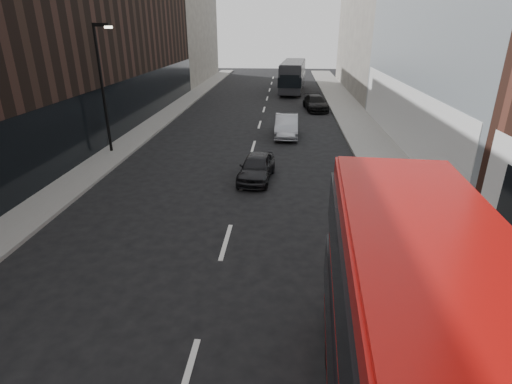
% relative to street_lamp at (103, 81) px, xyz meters
% --- Properties ---
extents(sidewalk_right, '(3.00, 80.00, 0.15)m').
position_rel_street_lamp_xyz_m(sidewalk_right, '(15.72, 7.00, -4.11)').
color(sidewalk_right, slate).
rests_on(sidewalk_right, ground).
extents(sidewalk_left, '(2.00, 80.00, 0.15)m').
position_rel_street_lamp_xyz_m(sidewalk_left, '(0.22, 7.00, -4.11)').
color(sidewalk_left, slate).
rests_on(sidewalk_left, ground).
extents(building_left_mid, '(5.00, 24.00, 14.00)m').
position_rel_street_lamp_xyz_m(building_left_mid, '(-3.28, 12.00, 2.82)').
color(building_left_mid, black).
rests_on(building_left_mid, ground).
extents(building_left_far, '(5.00, 20.00, 13.00)m').
position_rel_street_lamp_xyz_m(building_left_far, '(-3.28, 34.00, 2.32)').
color(building_left_far, '#66615A').
rests_on(building_left_far, ground).
extents(street_lamp, '(1.06, 0.22, 7.00)m').
position_rel_street_lamp_xyz_m(street_lamp, '(0.00, 0.00, 0.00)').
color(street_lamp, black).
rests_on(street_lamp, sidewalk_left).
extents(grey_bus, '(3.22, 10.47, 3.34)m').
position_rel_street_lamp_xyz_m(grey_bus, '(10.89, 24.84, -2.39)').
color(grey_bus, black).
rests_on(grey_bus, ground).
extents(car_a, '(1.88, 3.86, 1.27)m').
position_rel_street_lamp_xyz_m(car_a, '(8.84, -3.74, -3.55)').
color(car_a, black).
rests_on(car_a, ground).
extents(car_b, '(1.55, 4.36, 1.43)m').
position_rel_street_lamp_xyz_m(car_b, '(10.27, 4.72, -3.47)').
color(car_b, '#95969D').
rests_on(car_b, ground).
extents(car_c, '(2.32, 4.57, 1.27)m').
position_rel_street_lamp_xyz_m(car_c, '(12.82, 14.05, -3.55)').
color(car_c, black).
rests_on(car_c, ground).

